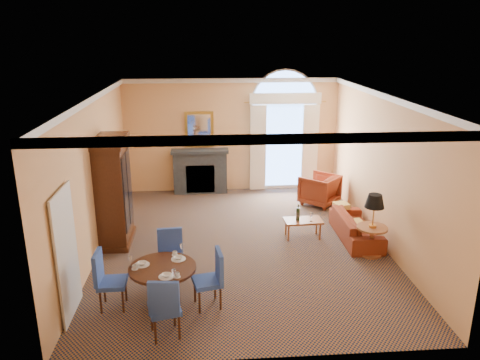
{
  "coord_description": "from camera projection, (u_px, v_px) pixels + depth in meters",
  "views": [
    {
      "loc": [
        -0.74,
        -9.23,
        4.38
      ],
      "look_at": [
        0.0,
        0.5,
        1.3
      ],
      "focal_mm": 35.0,
      "sensor_mm": 36.0,
      "label": 1
    }
  ],
  "objects": [
    {
      "name": "dining_chair_west",
      "position": [
        106.0,
        276.0,
        7.63
      ],
      "size": [
        0.48,
        0.46,
        1.02
      ],
      "rotation": [
        0.0,
        0.0,
        -1.55
      ],
      "color": "#2949A1",
      "rests_on": "ground"
    },
    {
      "name": "ground",
      "position": [
        242.0,
        244.0,
        10.15
      ],
      "size": [
        7.5,
        7.5,
        0.0
      ],
      "primitive_type": "plane",
      "color": "#13213E",
      "rests_on": "ground"
    },
    {
      "name": "side_table",
      "position": [
        373.0,
        217.0,
        9.41
      ],
      "size": [
        0.62,
        0.62,
        1.29
      ],
      "color": "#A05830",
      "rests_on": "ground"
    },
    {
      "name": "room_envelope",
      "position": [
        238.0,
        124.0,
        10.03
      ],
      "size": [
        6.04,
        7.52,
        3.45
      ],
      "color": "#EDB071",
      "rests_on": "ground"
    },
    {
      "name": "coffee_table",
      "position": [
        303.0,
        220.0,
        10.36
      ],
      "size": [
        0.85,
        0.5,
        0.81
      ],
      "rotation": [
        0.0,
        0.0,
        0.05
      ],
      "color": "#A05830",
      "rests_on": "ground"
    },
    {
      "name": "armchair",
      "position": [
        319.0,
        190.0,
        12.41
      ],
      "size": [
        1.24,
        1.24,
        0.81
      ],
      "primitive_type": "imported",
      "rotation": [
        0.0,
        0.0,
        3.97
      ],
      "color": "maroon",
      "rests_on": "ground"
    },
    {
      "name": "dining_chair_north",
      "position": [
        170.0,
        253.0,
        8.45
      ],
      "size": [
        0.59,
        0.59,
        1.02
      ],
      "rotation": [
        0.0,
        0.0,
        2.76
      ],
      "color": "#2949A1",
      "rests_on": "ground"
    },
    {
      "name": "armoire",
      "position": [
        113.0,
        193.0,
        9.93
      ],
      "size": [
        0.67,
        1.19,
        2.34
      ],
      "color": "#34190C",
      "rests_on": "ground"
    },
    {
      "name": "dining_chair_south",
      "position": [
        164.0,
        305.0,
        6.83
      ],
      "size": [
        0.55,
        0.55,
        1.02
      ],
      "rotation": [
        0.0,
        0.0,
        0.25
      ],
      "color": "#2949A1",
      "rests_on": "ground"
    },
    {
      "name": "dining_table",
      "position": [
        163.0,
        277.0,
        7.74
      ],
      "size": [
        1.12,
        1.12,
        0.9
      ],
      "color": "#34190C",
      "rests_on": "ground"
    },
    {
      "name": "sofa",
      "position": [
        356.0,
        227.0,
        10.35
      ],
      "size": [
        0.75,
        1.89,
        0.55
      ],
      "primitive_type": "imported",
      "rotation": [
        0.0,
        0.0,
        1.56
      ],
      "color": "maroon",
      "rests_on": "ground"
    },
    {
      "name": "dining_chair_east",
      "position": [
        213.0,
        275.0,
        7.68
      ],
      "size": [
        0.54,
        0.54,
        1.02
      ],
      "rotation": [
        0.0,
        0.0,
        1.8
      ],
      "color": "#2949A1",
      "rests_on": "ground"
    }
  ]
}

